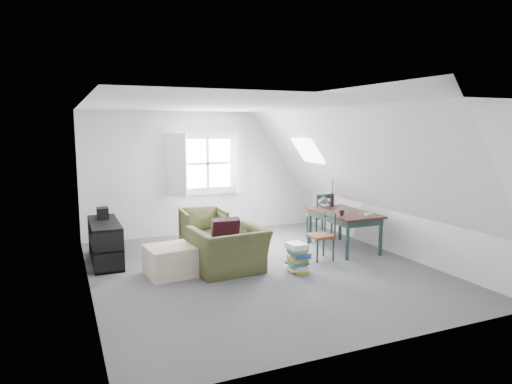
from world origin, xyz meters
name	(u,v)px	position (x,y,z in m)	size (l,w,h in m)	color
floor	(261,269)	(0.00, 0.00, 0.00)	(5.50, 5.50, 0.00)	#535358
ceiling	(261,106)	(0.00, 0.00, 2.50)	(5.50, 5.50, 0.00)	white
wall_back	(207,173)	(0.00, 2.75, 1.25)	(5.00, 5.00, 0.00)	silver
wall_front	(376,226)	(0.00, -2.75, 1.25)	(5.00, 5.00, 0.00)	silver
wall_left	(86,200)	(-2.50, 0.00, 1.25)	(5.50, 5.50, 0.00)	silver
wall_right	(393,182)	(2.50, 0.00, 1.25)	(5.50, 5.50, 0.00)	silver
slope_left	(158,158)	(-1.55, 0.00, 1.78)	(5.50, 5.50, 0.00)	white
slope_right	(348,153)	(1.55, 0.00, 1.78)	(5.50, 5.50, 0.00)	white
dormer_window	(208,163)	(0.00, 2.68, 1.45)	(1.71, 0.35, 1.30)	white
skylight	(308,151)	(1.55, 1.30, 1.75)	(0.55, 0.75, 0.04)	white
armchair_near	(229,272)	(-0.50, 0.08, 0.00)	(1.05, 0.92, 0.68)	#424524
armchair_far	(204,247)	(-0.43, 1.62, 0.00)	(0.77, 0.79, 0.72)	#424524
throw_pillow	(225,231)	(-0.50, 0.23, 0.60)	(0.43, 0.12, 0.43)	#330D18
ottoman	(170,261)	(-1.36, 0.28, 0.22)	(0.66, 0.66, 0.44)	#C7B39A
dining_table	(344,217)	(1.85, 0.50, 0.60)	(0.82, 1.37, 0.69)	black
demijohn	(324,202)	(1.70, 0.95, 0.80)	(0.19, 0.19, 0.27)	silver
vase_twigs	(332,199)	(1.95, 1.05, 0.82)	(0.08, 0.09, 0.61)	black
cup	(342,216)	(1.60, 0.20, 0.69)	(0.10, 0.10, 0.09)	black
paper_box	(369,214)	(2.05, 0.05, 0.71)	(0.12, 0.08, 0.04)	white
dining_chair_far	(320,215)	(1.85, 1.29, 0.48)	(0.43, 0.43, 0.92)	brown
dining_chair_near	(323,235)	(1.16, 0.09, 0.42)	(0.38, 0.38, 0.80)	brown
media_shelf	(106,245)	(-2.18, 1.29, 0.31)	(0.44, 1.33, 0.68)	black
electronics_box	(103,214)	(-2.18, 1.59, 0.77)	(0.18, 0.25, 0.20)	black
magazine_stack	(298,258)	(0.47, -0.33, 0.22)	(0.33, 0.39, 0.44)	#B29933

